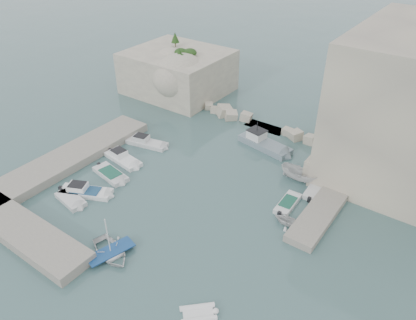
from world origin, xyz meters
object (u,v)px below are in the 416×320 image
Objects in this scene: motorboat_a at (147,145)px; tender_east_a at (287,224)px; tender_east_d at (300,181)px; motorboat_b at (123,161)px; rowboat at (111,255)px; tender_east_b at (287,206)px; motorboat_d at (86,194)px; work_boat at (265,147)px; motorboat_c at (111,176)px; motorboat_e at (71,202)px; tender_east_c at (317,190)px; inflatable_dinghy at (198,315)px.

motorboat_a is 23.28m from tender_east_a.
tender_east_d reaches higher than tender_east_a.
motorboat_b is 16.55m from rowboat.
tender_east_b is 0.91× the size of tender_east_d.
motorboat_d is 2.32× the size of tender_east_a.
work_boat is at bearing 38.24° from tender_east_b.
motorboat_c is 1.97× the size of tender_east_a.
motorboat_d is at bearing 118.12° from tender_east_b.
rowboat is 26.17m from work_boat.
rowboat is (9.71, -3.01, 0.00)m from motorboat_e.
motorboat_e is at bearing -107.03° from work_boat.
tender_east_c is at bearing -2.31° from motorboat_a.
motorboat_e is 1.38× the size of inflatable_dinghy.
rowboat is at bearing 133.39° from inflatable_dinghy.
tender_east_c is 10.84m from work_boat.
tender_east_d reaches higher than motorboat_c.
motorboat_d reaches higher than tender_east_b.
motorboat_d is at bearing -69.68° from motorboat_b.
tender_east_c is at bearing -8.05° from tender_east_a.
tender_east_b is at bearing 43.10° from motorboat_e.
motorboat_a is at bearing 73.62° from motorboat_d.
rowboat is (11.28, -17.18, 0.00)m from motorboat_a.
motorboat_c reaches higher than inflatable_dinghy.
motorboat_b is 1.94× the size of inflatable_dinghy.
motorboat_a is 0.76× the size of work_boat.
motorboat_b is 1.25× the size of rowboat.
rowboat is at bearing 147.51° from tender_east_c.
motorboat_c is (1.48, -8.10, 0.00)m from motorboat_a.
motorboat_d is 1.32× the size of rowboat.
tender_east_d reaches higher than rowboat.
motorboat_e is 0.95× the size of tender_east_b.
motorboat_c is 22.05m from tender_east_a.
tender_east_d is 8.47m from work_boat.
motorboat_a is 12.40m from motorboat_d.
rowboat is at bearing -84.55° from work_boat.
rowboat is at bearing -32.78° from motorboat_c.
motorboat_c is at bearing 116.02° from tender_east_c.
inflatable_dinghy is 27.85m from work_boat.
motorboat_b is 9.44m from motorboat_e.
tender_east_a is 7.44m from tender_east_c.
motorboat_c is at bearing -61.59° from motorboat_b.
motorboat_d is 1.41× the size of tender_east_b.
motorboat_d is 26.83m from tender_east_c.
motorboat_e is 24.00m from tender_east_a.
motorboat_c is 21.55m from tender_east_b.
motorboat_a and motorboat_b have the same top height.
motorboat_e is at bearing 126.18° from inflatable_dinghy.
inflatable_dinghy is at bearing -76.72° from rowboat.
motorboat_e is 24.26m from tender_east_b.
tender_east_b reaches higher than inflatable_dinghy.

